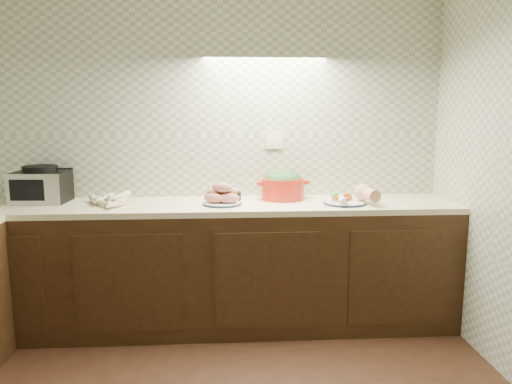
{
  "coord_description": "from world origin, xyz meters",
  "views": [
    {
      "loc": [
        0.17,
        -1.94,
        1.56
      ],
      "look_at": [
        0.38,
        1.25,
        1.02
      ],
      "focal_mm": 35.0,
      "sensor_mm": 36.0,
      "label": 1
    }
  ],
  "objects": [
    {
      "name": "room",
      "position": [
        0.0,
        0.0,
        1.63
      ],
      "size": [
        3.6,
        3.6,
        2.6
      ],
      "color": "black",
      "rests_on": "ground"
    },
    {
      "name": "counter",
      "position": [
        -0.68,
        0.68,
        0.45
      ],
      "size": [
        3.6,
        3.6,
        0.9
      ],
      "color": "black",
      "rests_on": "ground"
    },
    {
      "name": "toaster_oven",
      "position": [
        -1.12,
        1.63,
        1.02
      ],
      "size": [
        0.38,
        0.31,
        0.26
      ],
      "rotation": [
        0.0,
        0.0,
        -0.07
      ],
      "color": "black",
      "rests_on": "counter"
    },
    {
      "name": "parsnip_pile",
      "position": [
        -0.69,
        1.43,
        0.93
      ],
      "size": [
        0.35,
        0.42,
        0.08
      ],
      "color": "beige",
      "rests_on": "counter"
    },
    {
      "name": "sweet_potato_plate",
      "position": [
        0.16,
        1.46,
        0.96
      ],
      "size": [
        0.27,
        0.27,
        0.16
      ],
      "rotation": [
        0.0,
        0.0,
        -0.05
      ],
      "color": "#121E3A",
      "rests_on": "counter"
    },
    {
      "name": "onion_bowl",
      "position": [
        0.22,
        1.62,
        0.94
      ],
      "size": [
        0.15,
        0.15,
        0.12
      ],
      "color": "black",
      "rests_on": "counter"
    },
    {
      "name": "dutch_oven",
      "position": [
        0.6,
        1.63,
        1.01
      ],
      "size": [
        0.39,
        0.35,
        0.22
      ],
      "rotation": [
        0.0,
        0.0,
        0.14
      ],
      "color": "red",
      "rests_on": "counter"
    },
    {
      "name": "veg_plate",
      "position": [
        1.07,
        1.44,
        0.95
      ],
      "size": [
        0.35,
        0.31,
        0.14
      ],
      "rotation": [
        0.0,
        0.0,
        0.02
      ],
      "color": "#121E3A",
      "rests_on": "counter"
    }
  ]
}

